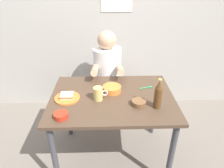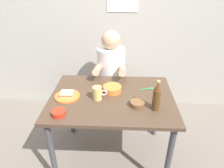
{
  "view_description": "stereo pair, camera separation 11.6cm",
  "coord_description": "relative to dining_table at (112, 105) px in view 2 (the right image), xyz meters",
  "views": [
    {
      "loc": [
        -0.04,
        -1.52,
        1.72
      ],
      "look_at": [
        0.0,
        0.05,
        0.84
      ],
      "focal_mm": 32.33,
      "sensor_mm": 36.0,
      "label": 1
    },
    {
      "loc": [
        0.07,
        -1.52,
        1.72
      ],
      "look_at": [
        0.0,
        0.05,
        0.84
      ],
      "focal_mm": 32.33,
      "sensor_mm": 36.0,
      "label": 2
    }
  ],
  "objects": [
    {
      "name": "ground_plane",
      "position": [
        0.0,
        0.0,
        -0.65
      ],
      "size": [
        6.0,
        6.0,
        0.0
      ],
      "primitive_type": "plane",
      "color": "slate"
    },
    {
      "name": "wall_back",
      "position": [
        0.0,
        1.05,
        0.65
      ],
      "size": [
        4.4,
        0.09,
        2.6
      ],
      "color": "#ADA89E",
      "rests_on": "ground"
    },
    {
      "name": "dining_table",
      "position": [
        0.0,
        0.0,
        0.0
      ],
      "size": [
        1.1,
        0.8,
        0.74
      ],
      "color": "#4C3828",
      "rests_on": "ground"
    },
    {
      "name": "stool",
      "position": [
        -0.04,
        0.63,
        -0.3
      ],
      "size": [
        0.34,
        0.34,
        0.45
      ],
      "color": "#4C4C51",
      "rests_on": "ground"
    },
    {
      "name": "person_seated",
      "position": [
        -0.04,
        0.62,
        0.12
      ],
      "size": [
        0.33,
        0.56,
        0.72
      ],
      "color": "white",
      "rests_on": "stool"
    },
    {
      "name": "plate_orange",
      "position": [
        -0.4,
        -0.02,
        0.1
      ],
      "size": [
        0.22,
        0.22,
        0.01
      ],
      "primitive_type": "cylinder",
      "color": "orange",
      "rests_on": "dining_table"
    },
    {
      "name": "sandwich",
      "position": [
        -0.4,
        -0.02,
        0.13
      ],
      "size": [
        0.11,
        0.09,
        0.04
      ],
      "color": "beige",
      "rests_on": "plate_orange"
    },
    {
      "name": "beer_mug",
      "position": [
        -0.12,
        -0.05,
        0.15
      ],
      "size": [
        0.13,
        0.08,
        0.12
      ],
      "color": "#D1BC66",
      "rests_on": "dining_table"
    },
    {
      "name": "beer_bottle",
      "position": [
        0.36,
        -0.17,
        0.21
      ],
      "size": [
        0.06,
        0.06,
        0.26
      ],
      "color": "#593819",
      "rests_on": "dining_table"
    },
    {
      "name": "soup_bowl_orange",
      "position": [
        -0.0,
        0.09,
        0.12
      ],
      "size": [
        0.17,
        0.17,
        0.05
      ],
      "color": "orange",
      "rests_on": "dining_table"
    },
    {
      "name": "sauce_bowl_chili",
      "position": [
        -0.4,
        -0.28,
        0.12
      ],
      "size": [
        0.11,
        0.11,
        0.04
      ],
      "color": "red",
      "rests_on": "dining_table"
    },
    {
      "name": "condiment_bowl_brown",
      "position": [
        0.22,
        -0.14,
        0.12
      ],
      "size": [
        0.12,
        0.12,
        0.04
      ],
      "color": "brown",
      "rests_on": "dining_table"
    },
    {
      "name": "spoon",
      "position": [
        0.35,
        0.15,
        0.1
      ],
      "size": [
        0.13,
        0.04,
        0.01
      ],
      "color": "#26A559",
      "rests_on": "dining_table"
    }
  ]
}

